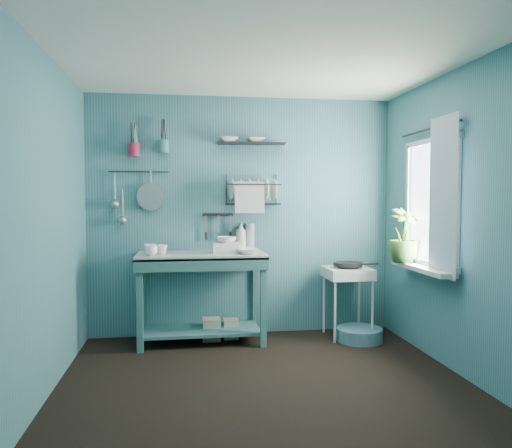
{
  "coord_description": "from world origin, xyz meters",
  "views": [
    {
      "loc": [
        -0.62,
        -3.74,
        1.44
      ],
      "look_at": [
        0.05,
        0.85,
        1.2
      ],
      "focal_mm": 35.0,
      "sensor_mm": 36.0,
      "label": 1
    }
  ],
  "objects": [
    {
      "name": "mug_mid",
      "position": [
        -0.83,
        1.16,
        0.94
      ],
      "size": [
        0.14,
        0.14,
        0.09
      ],
      "primitive_type": "imported",
      "rotation": [
        0.0,
        0.0,
        0.52
      ],
      "color": "white",
      "rests_on": "work_counter"
    },
    {
      "name": "work_counter",
      "position": [
        -0.45,
        1.22,
        0.45
      ],
      "size": [
        1.33,
        0.78,
        0.9
      ],
      "primitive_type": "cube",
      "rotation": [
        0.0,
        0.0,
        0.12
      ],
      "color": "#2D5F5E",
      "rests_on": "floor"
    },
    {
      "name": "upper_shelf",
      "position": [
        0.08,
        1.4,
        2.01
      ],
      "size": [
        0.71,
        0.22,
        0.01
      ],
      "primitive_type": "cube",
      "rotation": [
        0.0,
        0.0,
        -0.05
      ],
      "color": "black",
      "rests_on": "wall_back"
    },
    {
      "name": "mug_left",
      "position": [
        -0.93,
        1.06,
        0.94
      ],
      "size": [
        0.12,
        0.12,
        0.1
      ],
      "primitive_type": "imported",
      "color": "white",
      "rests_on": "work_counter"
    },
    {
      "name": "ladle_inner",
      "position": [
        -1.23,
        1.46,
        1.39
      ],
      "size": [
        0.01,
        0.01,
        0.3
      ],
      "primitive_type": "cylinder",
      "color": "#94989B",
      "rests_on": "wall_back"
    },
    {
      "name": "windowsill",
      "position": [
        1.5,
        0.45,
        0.81
      ],
      "size": [
        0.16,
        0.95,
        0.04
      ],
      "primitive_type": "cube",
      "color": "silver",
      "rests_on": "wall_right"
    },
    {
      "name": "curtain_rod",
      "position": [
        1.54,
        0.45,
        2.05
      ],
      "size": [
        0.02,
        1.05,
        0.02
      ],
      "primitive_type": "cylinder",
      "rotation": [
        1.57,
        0.0,
        0.0
      ],
      "color": "black",
      "rests_on": "wall_right"
    },
    {
      "name": "ladle_outer",
      "position": [
        -1.3,
        1.46,
        1.55
      ],
      "size": [
        0.01,
        0.01,
        0.3
      ],
      "primitive_type": "cylinder",
      "color": "#94989B",
      "rests_on": "wall_back"
    },
    {
      "name": "floor_basin",
      "position": [
        1.13,
        1.03,
        0.07
      ],
      "size": [
        0.46,
        0.46,
        0.13
      ],
      "primitive_type": "cylinder",
      "color": "teal",
      "rests_on": "floor"
    },
    {
      "name": "shelf_bowl_right",
      "position": [
        0.13,
        1.4,
        2.07
      ],
      "size": [
        0.2,
        0.2,
        0.05
      ],
      "primitive_type": "imported",
      "rotation": [
        0.0,
        0.0,
        0.03
      ],
      "color": "white",
      "rests_on": "upper_shelf"
    },
    {
      "name": "wall_front",
      "position": [
        0.0,
        -1.5,
        1.25
      ],
      "size": [
        3.2,
        0.0,
        3.2
      ],
      "primitive_type": "plane",
      "rotation": [
        -1.57,
        0.0,
        0.0
      ],
      "color": "#376A71",
      "rests_on": "ground"
    },
    {
      "name": "tub_bowl",
      "position": [
        -0.2,
        1.2,
        1.03
      ],
      "size": [
        0.19,
        0.19,
        0.06
      ],
      "primitive_type": "imported",
      "color": "white",
      "rests_on": "wash_tub"
    },
    {
      "name": "floor",
      "position": [
        0.0,
        0.0,
        0.0
      ],
      "size": [
        3.2,
        3.2,
        0.0
      ],
      "primitive_type": "plane",
      "color": "black",
      "rests_on": "ground"
    },
    {
      "name": "hook_rail",
      "position": [
        -1.06,
        1.47,
        1.71
      ],
      "size": [
        0.6,
        0.01,
        0.01
      ],
      "primitive_type": "cylinder",
      "rotation": [
        0.0,
        1.57,
        0.0
      ],
      "color": "black",
      "rests_on": "wall_back"
    },
    {
      "name": "mug_right",
      "position": [
        -0.95,
        1.22,
        0.94
      ],
      "size": [
        0.17,
        0.17,
        0.1
      ],
      "primitive_type": "imported",
      "rotation": [
        0.0,
        0.0,
        1.05
      ],
      "color": "white",
      "rests_on": "work_counter"
    },
    {
      "name": "utensil_cup_magenta",
      "position": [
        -1.1,
        1.42,
        1.92
      ],
      "size": [
        0.11,
        0.11,
        0.13
      ],
      "primitive_type": "cylinder",
      "color": "#A51E3D",
      "rests_on": "wall_back"
    },
    {
      "name": "shelf_bowl_left",
      "position": [
        -0.16,
        1.4,
        2.08
      ],
      "size": [
        0.2,
        0.2,
        0.05
      ],
      "primitive_type": "imported",
      "rotation": [
        0.0,
        0.0,
        0.0
      ],
      "color": "white",
      "rests_on": "upper_shelf"
    },
    {
      "name": "curtain",
      "position": [
        1.52,
        0.15,
        1.45
      ],
      "size": [
        0.0,
        1.35,
        1.35
      ],
      "primitive_type": "plane",
      "rotation": [
        1.57,
        0.0,
        1.57
      ],
      "color": "silver",
      "rests_on": "wall_right"
    },
    {
      "name": "wall_left",
      "position": [
        -1.6,
        0.0,
        1.25
      ],
      "size": [
        0.0,
        3.0,
        3.0
      ],
      "primitive_type": "plane",
      "rotation": [
        1.57,
        0.0,
        1.57
      ],
      "color": "#376A71",
      "rests_on": "ground"
    },
    {
      "name": "frying_pan",
      "position": [
        1.06,
        1.19,
        0.76
      ],
      "size": [
        0.3,
        0.3,
        0.03
      ],
      "primitive_type": "cylinder",
      "color": "black",
      "rests_on": "hotplate_stand"
    },
    {
      "name": "counter_bowl",
      "position": [
        0.0,
        1.07,
        0.92
      ],
      "size": [
        0.22,
        0.22,
        0.05
      ],
      "primitive_type": "imported",
      "color": "white",
      "rests_on": "work_counter"
    },
    {
      "name": "knife_strip",
      "position": [
        -0.26,
        1.47,
        1.27
      ],
      "size": [
        0.32,
        0.02,
        0.03
      ],
      "primitive_type": "cube",
      "rotation": [
        0.0,
        0.0,
        0.02
      ],
      "color": "black",
      "rests_on": "wall_back"
    },
    {
      "name": "wall_back",
      "position": [
        0.0,
        1.5,
        1.25
      ],
      "size": [
        3.2,
        0.0,
        3.2
      ],
      "primitive_type": "plane",
      "rotation": [
        1.57,
        0.0,
        0.0
      ],
      "color": "#376A71",
      "rests_on": "ground"
    },
    {
      "name": "potted_plant",
      "position": [
        1.45,
        0.73,
        1.09
      ],
      "size": [
        0.38,
        0.38,
        0.52
      ],
      "primitive_type": "imported",
      "rotation": [
        0.0,
        0.0,
        0.41
      ],
      "color": "#356227",
      "rests_on": "windowsill"
    },
    {
      "name": "water_bottle",
      "position": [
        0.07,
        1.44,
        1.04
      ],
      "size": [
        0.09,
        0.09,
        0.28
      ],
      "primitive_type": "cylinder",
      "color": "#A0A8B2",
      "rests_on": "work_counter"
    },
    {
      "name": "ceiling",
      "position": [
        0.0,
        0.0,
        2.5
      ],
      "size": [
        3.2,
        3.2,
        0.0
      ],
      "primitive_type": "plane",
      "rotation": [
        3.14,
        0.0,
        0.0
      ],
      "color": "silver",
      "rests_on": "ground"
    },
    {
      "name": "wash_tub",
      "position": [
        -0.2,
        1.2,
        0.95
      ],
      "size": [
        0.28,
        0.22,
        0.1
      ],
      "primitive_type": "cube",
      "color": "silver",
      "rests_on": "work_counter"
    },
    {
      "name": "utensil_cup_teal",
      "position": [
        -0.81,
        1.42,
        1.96
      ],
      "size": [
        0.11,
        0.11,
        0.13
      ],
      "primitive_type": "cylinder",
      "color": "#397773",
      "rests_on": "wall_back"
    },
    {
      "name": "storage_tin_small",
      "position": [
        -0.15,
        1.3,
        0.1
      ],
      "size": [
        0.15,
        0.15,
        0.2
      ],
      "primitive_type": "cube",
      "color": "gray",
      "rests_on": "floor"
    },
    {
      "name": "hotplate_stand",
      "position": [
        1.06,
        1.19,
        0.36
      ],
      "size": [
        0.49,
        0.49,
        0.72
      ],
      "primitive_type": "cube",
      "rotation": [
        0.0,
        0.0,
        -0.09
      ],
      "color": "silver",
      "rests_on": "floor"
    },
    {
      "name": "dish_rack",
      "position": [
        0.09,
        1.37,
        1.53
      ],
      "size": [
        0.58,
        0.33,
        0.32
      ],
      "primitive_type": "cube",
      "rotation": [
        0.0,
        0.0,
        -0.17
      ],
      "color": "black",
      "rests_on": "wall_back"
    },
    {
      "name": "colander",
      "position": [
        -0.95,
        1.45,
        1.46
      ],
      "size": [
        0.28,
        0.03,
        0.28
      ],
      "primitive_type": "cylinder",
      "rotation": [
        1.54,
        0.0,
        0.0
      ],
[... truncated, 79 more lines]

